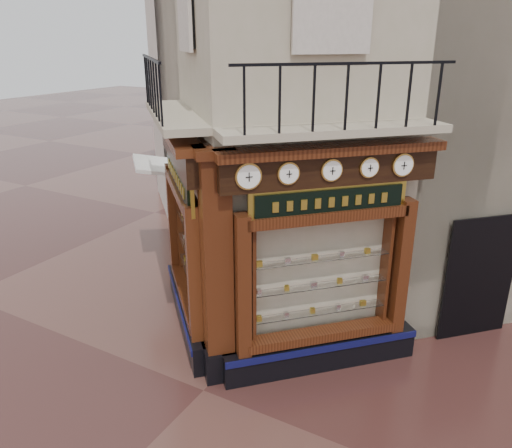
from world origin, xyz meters
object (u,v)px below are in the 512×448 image
Objects in this scene: clock_b at (288,173)px; signboard_left at (179,177)px; clock_c at (332,170)px; clock_d at (369,168)px; signboard_right at (330,201)px; clock_e at (403,165)px; corner_pilaster at (217,273)px; clock_a at (248,176)px; awning at (163,264)px.

signboard_left is at bearing 121.57° from clock_b.
clock_d is (0.44, 0.44, 0.00)m from clock_c.
clock_b is 1.06× the size of clock_d.
clock_c reaches higher than signboard_left.
clock_c reaches higher than clock_d.
clock_b is at bearing -171.37° from signboard_right.
signboard_right is (-0.89, -0.73, -0.52)m from clock_e.
signboard_left is 2.92m from signboard_right.
corner_pilaster reaches higher than signboard_left.
clock_a is at bearing 180.00° from clock_c.
clock_a reaches higher than clock_c.
corner_pilaster reaches higher than clock_c.
clock_c is at bearing 0.00° from clock_a.
clock_c is 0.20× the size of awning.
clock_e is 0.19× the size of signboard_right.
clock_a is at bearing -161.37° from signboard_left.
clock_e reaches higher than clock_d.
clock_a reaches higher than signboard_right.
clock_a is 0.24× the size of awning.
clock_e is at bearing -8.38° from corner_pilaster.
clock_d is at bearing 180.00° from clock_e.
clock_c is 0.16× the size of signboard_left.
clock_c is 1.20m from clock_e.
clock_a reaches higher than clock_d.
signboard_right is (0.86, 1.02, -0.52)m from clock_a.
clock_c is 3.01m from signboard_left.
corner_pilaster is at bearing 134.34° from clock_a.
clock_d reaches higher than awning.
clock_b is (1.02, 0.42, 1.67)m from corner_pilaster.
corner_pilaster reaches higher than clock_e.
clock_e is 3.92m from signboard_left.
clock_a is at bearing -180.00° from clock_b.
awning is at bearing 95.98° from corner_pilaster.
clock_e is at bearing -124.10° from signboard_left.
corner_pilaster is 11.60× the size of clock_c.
clock_e is at bearing -146.83° from awning.
clock_b is at bearing -148.43° from signboard_left.
awning is 0.77× the size of signboard_left.
clock_d is at bearing -10.94° from signboard_right.
clock_c is (1.51, 0.90, 1.67)m from corner_pilaster.
signboard_right is (5.19, -2.01, 3.10)m from awning.
clock_c reaches higher than awning.
corner_pilaster is at bearing 165.92° from clock_c.
clock_b is at bearing -22.69° from corner_pilaster.
awning is 6.37m from signboard_right.
signboard_right reaches higher than awning.
clock_e is at bearing -0.00° from clock_d.
clock_d is at bearing -129.53° from signboard_left.
clock_a reaches higher than awning.
clock_b is at bearing 0.00° from clock_a.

